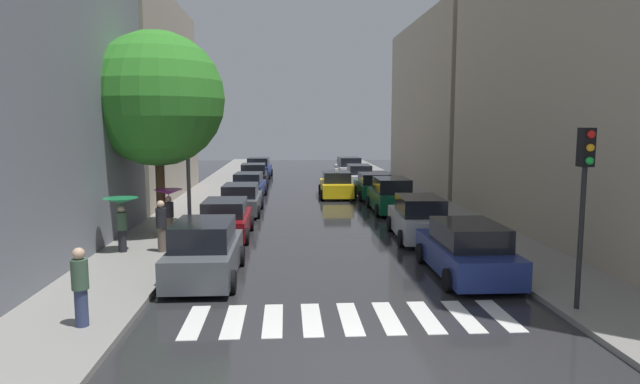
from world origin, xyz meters
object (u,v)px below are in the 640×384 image
Objects in this scene: parked_car_left_fourth at (249,186)px; parked_car_right_fifth at (359,176)px; pedestrian_foreground at (161,225)px; parked_car_left_sixth at (259,168)px; parked_car_left_second at (226,220)px; traffic_light_right_corner at (585,178)px; taxi_midroad at (336,185)px; parked_car_left_fifth at (254,176)px; parked_car_right_second at (419,219)px; parked_car_right_sixth at (349,169)px; parked_car_left_third at (241,200)px; parked_car_right_nearest at (467,251)px; pedestrian_far_side at (169,201)px; pedestrian_by_kerb at (80,285)px; lamp_post_left at (187,130)px; parked_car_left_nearest at (205,252)px; pedestrian_near_tree at (121,210)px; street_tree_left at (157,99)px; parked_car_right_fourth at (374,186)px; parked_car_right_third at (391,196)px.

parked_car_left_fourth is 9.50m from parked_car_right_fifth.
parked_car_left_sixth is at bearing 114.45° from pedestrian_foreground.
traffic_light_right_corner reaches higher than parked_car_left_second.
taxi_midroad reaches higher than parked_car_left_fourth.
parked_car_right_fifth reaches higher than parked_car_left_second.
pedestrian_foreground is at bearing 149.59° from traffic_light_right_corner.
parked_car_left_fifth is at bearing -0.06° from parked_car_left_second.
parked_car_right_sixth reaches higher than parked_car_right_second.
parked_car_left_third is 0.98× the size of parked_car_left_sixth.
parked_car_right_nearest is (7.67, -11.91, 0.05)m from parked_car_left_third.
pedestrian_far_side reaches higher than taxi_midroad.
parked_car_left_sixth is 2.59× the size of pedestrian_by_kerb.
parked_car_right_nearest is 29.30m from parked_car_right_sixth.
lamp_post_left is (0.22, 4.22, 3.20)m from pedestrian_foreground.
pedestrian_far_side is at bearing 177.20° from parked_car_left_sixth.
pedestrian_far_side reaches higher than parked_car_left_nearest.
parked_car_right_second is 11.15m from pedestrian_near_tree.
street_tree_left reaches higher than parked_car_right_sixth.
parked_car_right_fourth is at bearing -125.47° from pedestrian_by_kerb.
lamp_post_left is at bearing 179.39° from pedestrian_near_tree.
parked_car_right_nearest is at bearing -179.88° from parked_car_right_third.
lamp_post_left is at bearing 178.09° from parked_car_left_sixth.
parked_car_right_sixth reaches higher than parked_car_left_third.
parked_car_left_third is 0.93× the size of parked_car_right_nearest.
parked_car_right_second is at bearing -159.07° from parked_car_left_fifth.
parked_car_left_fifth is 9.23m from parked_car_right_sixth.
parked_car_left_nearest is 1.05× the size of parked_car_left_second.
parked_car_left_third is at bearing -108.48° from pedestrian_by_kerb.
pedestrian_far_side is (-9.84, 0.37, 0.75)m from parked_car_right_second.
parked_car_left_sixth is at bearing -1.71° from parked_car_left_fifth.
traffic_light_right_corner is (11.22, -6.59, 2.19)m from pedestrian_foreground.
street_tree_left reaches higher than traffic_light_right_corner.
traffic_light_right_corner is (11.51, -9.22, 1.74)m from pedestrian_far_side.
parked_car_left_fourth is 14.81m from pedestrian_foreground.
parked_car_left_sixth is at bearing -166.81° from pedestrian_near_tree.
parked_car_right_third reaches higher than parked_car_left_fifth.
taxi_midroad is at bearing -154.52° from parked_car_left_sixth.
traffic_light_right_corner reaches higher than taxi_midroad.
taxi_midroad is at bearing 21.46° from parked_car_right_third.
parked_car_right_second is at bearing -78.64° from pedestrian_far_side.
pedestrian_foreground is (-1.87, -2.91, 0.36)m from parked_car_left_second.
street_tree_left is at bearing -97.33° from pedestrian_by_kerb.
pedestrian_near_tree is (-11.03, 3.17, 0.82)m from parked_car_right_nearest.
taxi_midroad is at bearing -40.98° from parked_car_left_third.
lamp_post_left reaches higher than traffic_light_right_corner.
parked_car_left_third is (0.09, 11.80, -0.09)m from parked_car_left_nearest.
taxi_midroad is 2.37× the size of pedestrian_near_tree.
parked_car_left_sixth reaches higher than parked_car_left_third.
parked_car_right_sixth is at bearing 1.88° from parked_car_right_fifth.
parked_car_left_fourth is 13.74m from parked_car_right_sixth.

